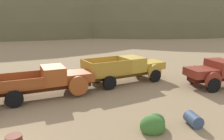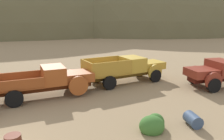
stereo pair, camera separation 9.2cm
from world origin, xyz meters
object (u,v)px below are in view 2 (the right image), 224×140
(truck_rust_red, at_px, (221,73))
(oil_drum_tipped, at_px, (193,120))
(truck_oxide_orange, at_px, (52,80))
(truck_faded_yellow, at_px, (130,69))

(truck_rust_red, height_order, oil_drum_tipped, truck_rust_red)
(truck_oxide_orange, xyz_separation_m, truck_rust_red, (11.62, 0.00, -0.01))
(truck_faded_yellow, bearing_deg, oil_drum_tipped, -100.88)
(truck_faded_yellow, distance_m, truck_rust_red, 6.41)
(oil_drum_tipped, bearing_deg, truck_faded_yellow, 97.50)
(truck_oxide_orange, distance_m, oil_drum_tipped, 8.47)
(truck_oxide_orange, bearing_deg, oil_drum_tipped, -52.13)
(truck_oxide_orange, relative_size, oil_drum_tipped, 7.23)
(truck_oxide_orange, relative_size, truck_faded_yellow, 0.93)
(oil_drum_tipped, bearing_deg, truck_oxide_orange, 141.68)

